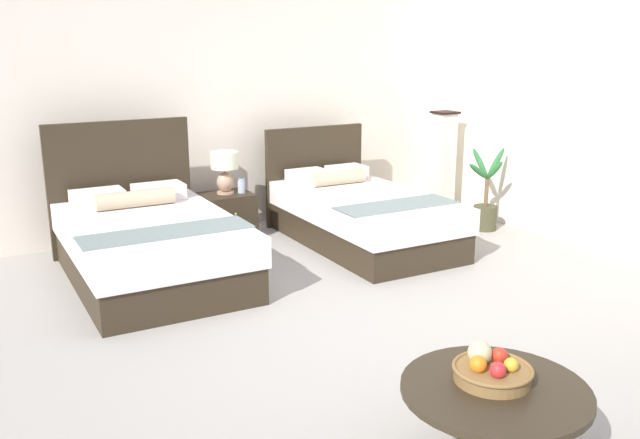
# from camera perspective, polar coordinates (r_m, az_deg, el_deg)

# --- Properties ---
(ground_plane) EXTENTS (9.53, 9.93, 0.02)m
(ground_plane) POSITION_cam_1_polar(r_m,az_deg,el_deg) (5.06, 4.18, -8.99)
(ground_plane) COLOR #A19C95
(wall_back) EXTENTS (9.53, 0.12, 2.89)m
(wall_back) POSITION_cam_1_polar(r_m,az_deg,el_deg) (7.48, -9.45, 10.19)
(wall_back) COLOR silver
(wall_back) RESTS_ON ground
(wall_side_right) EXTENTS (0.12, 5.53, 2.89)m
(wall_side_right) POSITION_cam_1_polar(r_m,az_deg,el_deg) (7.02, 23.28, 8.90)
(wall_side_right) COLOR silver
(wall_side_right) RESTS_ON ground
(bed_near_window) EXTENTS (1.38, 2.06, 1.28)m
(bed_near_window) POSITION_cam_1_polar(r_m,az_deg,el_deg) (6.08, -14.10, -1.95)
(bed_near_window) COLOR #2F2519
(bed_near_window) RESTS_ON ground
(bed_near_corner) EXTENTS (1.22, 2.15, 1.09)m
(bed_near_corner) POSITION_cam_1_polar(r_m,az_deg,el_deg) (6.95, 3.39, 0.41)
(bed_near_corner) COLOR #2F2519
(bed_near_corner) RESTS_ON ground
(nightstand) EXTENTS (0.52, 0.47, 0.47)m
(nightstand) POSITION_cam_1_polar(r_m,az_deg,el_deg) (7.20, -7.78, 0.32)
(nightstand) COLOR #2F2519
(nightstand) RESTS_ON ground
(table_lamp) EXTENTS (0.29, 0.29, 0.44)m
(table_lamp) POSITION_cam_1_polar(r_m,az_deg,el_deg) (7.11, -7.98, 4.33)
(table_lamp) COLOR tan
(table_lamp) RESTS_ON nightstand
(vase) EXTENTS (0.08, 0.08, 0.16)m
(vase) POSITION_cam_1_polar(r_m,az_deg,el_deg) (7.15, -6.59, 2.84)
(vase) COLOR #A9B8CF
(vase) RESTS_ON nightstand
(coffee_table) EXTENTS (0.91, 0.91, 0.42)m
(coffee_table) POSITION_cam_1_polar(r_m,az_deg,el_deg) (3.51, 14.38, -14.72)
(coffee_table) COLOR #2F2519
(coffee_table) RESTS_ON ground
(fruit_bowl) EXTENTS (0.39, 0.39, 0.18)m
(fruit_bowl) POSITION_cam_1_polar(r_m,az_deg,el_deg) (3.50, 14.13, -12.08)
(fruit_bowl) COLOR olive
(fruit_bowl) RESTS_ON coffee_table
(floor_lamp_corner) EXTENTS (0.26, 0.26, 1.22)m
(floor_lamp_corner) POSITION_cam_1_polar(r_m,az_deg,el_deg) (8.19, 10.24, 4.65)
(floor_lamp_corner) COLOR black
(floor_lamp_corner) RESTS_ON ground
(potted_palm) EXTENTS (0.58, 0.44, 0.90)m
(potted_palm) POSITION_cam_1_polar(r_m,az_deg,el_deg) (7.65, 13.67, 1.09)
(potted_palm) COLOR #424029
(potted_palm) RESTS_ON ground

